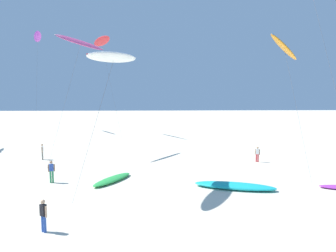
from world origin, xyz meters
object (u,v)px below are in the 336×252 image
flying_kite_0 (114,57)px  flying_kite_2 (101,41)px  person_foreground_walker (43,214)px  person_mid_field (257,154)px  grounded_kite_1 (235,186)px  person_near_right (42,151)px  flying_kite_4 (81,43)px  flying_kite_6 (37,37)px  flying_kite_5 (285,48)px  person_far_watcher (51,171)px  grounded_kite_2 (113,179)px

flying_kite_0 → flying_kite_2: size_ratio=0.58×
person_foreground_walker → person_mid_field: size_ratio=1.02×
grounded_kite_1 → person_near_right: 20.37m
person_near_right → flying_kite_0: bearing=-48.5°
person_mid_field → flying_kite_4: bearing=164.0°
flying_kite_0 → flying_kite_6: bearing=117.5°
flying_kite_2 → person_mid_field: bearing=-49.9°
flying_kite_6 → flying_kite_4: bearing=-59.9°
person_near_right → person_mid_field: (22.12, -2.26, -0.06)m
person_foreground_walker → grounded_kite_1: bearing=28.6°
grounded_kite_1 → person_mid_field: size_ratio=3.73×
flying_kite_4 → flying_kite_5: flying_kite_4 is taller
person_foreground_walker → flying_kite_5: bearing=36.7°
flying_kite_5 → person_mid_field: 10.49m
flying_kite_5 → person_far_watcher: bearing=-166.1°
person_far_watcher → person_foreground_walker: bearing=-73.2°
flying_kite_5 → person_mid_field: bearing=146.6°
flying_kite_5 → person_near_right: size_ratio=7.38×
flying_kite_0 → person_far_watcher: size_ratio=5.79×
flying_kite_6 → person_near_right: (10.71, -27.66, -17.42)m
person_foreground_walker → flying_kite_0: bearing=67.9°
flying_kite_5 → flying_kite_6: size_ratio=0.65×
flying_kite_6 → person_near_right: 34.40m
person_mid_field → person_far_watcher: (-18.23, -6.17, 0.07)m
person_far_watcher → flying_kite_0: bearing=-18.5°
flying_kite_5 → person_near_right: bearing=171.8°
flying_kite_0 → person_near_right: (-8.98, 10.13, -8.26)m
flying_kite_5 → grounded_kite_2: bearing=-162.6°
person_near_right → person_far_watcher: 9.28m
flying_kite_4 → person_near_right: (-3.55, -3.08, -11.72)m
flying_kite_6 → person_foreground_walker: size_ratio=11.91×
flying_kite_2 → person_mid_field: (19.36, -22.98, -15.39)m
flying_kite_6 → grounded_kite_2: bearing=-61.9°
flying_kite_6 → person_near_right: size_ratio=11.37×
person_far_watcher → flying_kite_5: bearing=13.9°
flying_kite_4 → flying_kite_6: bearing=120.1°
flying_kite_4 → flying_kite_5: bearing=-17.8°
flying_kite_2 → person_near_right: size_ratio=10.09×
grounded_kite_1 → person_near_right: person_near_right is taller
person_foreground_walker → grounded_kite_2: bearing=75.8°
grounded_kite_2 → person_foreground_walker: bearing=-104.2°
person_mid_field → flying_kite_2: bearing=130.1°
flying_kite_0 → person_foreground_walker: bearing=-112.1°
person_near_right → person_far_watcher: (3.89, -8.43, 0.01)m
flying_kite_2 → flying_kite_0: bearing=-78.6°
flying_kite_0 → grounded_kite_1: 12.32m
flying_kite_2 → person_far_watcher: 32.95m
flying_kite_4 → flying_kite_6: size_ratio=0.70×
flying_kite_5 → person_mid_field: (-1.83, 1.21, -10.26)m
flying_kite_2 → grounded_kite_2: flying_kite_2 is taller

